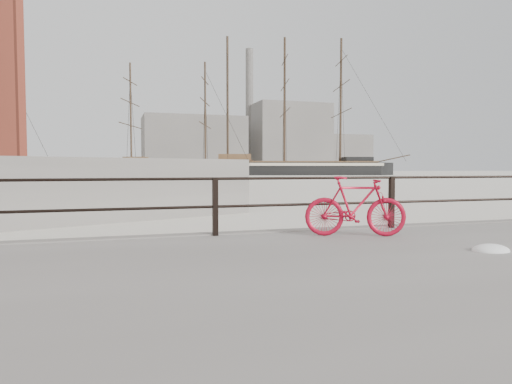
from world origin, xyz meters
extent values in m
plane|color=white|center=(0.00, 0.00, 0.00)|extent=(400.00, 400.00, 0.00)
imported|color=#AF0B24|center=(-1.24, -0.93, 0.86)|extent=(1.67, 0.86, 1.02)
ellipsoid|color=white|center=(-0.12, -2.73, 0.45)|extent=(0.54, 0.43, 0.19)
cube|color=gray|center=(20.00, 140.00, 9.00)|extent=(32.00, 18.00, 18.00)
cube|color=gray|center=(55.00, 145.00, 12.00)|extent=(26.00, 20.00, 24.00)
cube|color=gray|center=(78.00, 150.00, 7.00)|extent=(20.00, 16.00, 14.00)
cylinder|color=gray|center=(42.00, 150.00, 22.00)|extent=(2.80, 2.80, 44.00)
camera|label=1|loc=(-5.17, -7.79, 1.51)|focal=32.00mm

